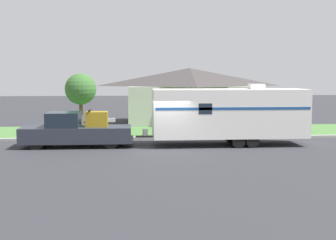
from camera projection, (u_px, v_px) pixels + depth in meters
name	position (u px, v px, depth m)	size (l,w,h in m)	color
ground_plane	(167.00, 149.00, 24.21)	(120.00, 120.00, 0.00)	#2D2D33
curb_strip	(162.00, 138.00, 27.92)	(80.00, 0.30, 0.14)	#999993
lawn_strip	(159.00, 131.00, 31.55)	(80.00, 7.00, 0.03)	#477538
house_across_street	(189.00, 94.00, 37.35)	(10.49, 6.74, 4.35)	#B2B2A8
pickup_truck	(75.00, 131.00, 24.94)	(5.93, 2.00, 2.00)	black
travel_trailer	(229.00, 113.00, 25.50)	(9.27, 2.46, 3.34)	black
mailbox	(111.00, 123.00, 28.19)	(0.48, 0.20, 1.22)	brown
tree_in_yard	(81.00, 89.00, 30.35)	(2.04, 2.04, 3.93)	brown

